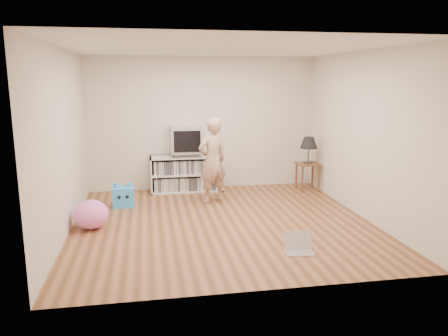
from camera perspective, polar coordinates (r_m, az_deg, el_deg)
name	(u,v)px	position (r m, az deg, el deg)	size (l,w,h in m)	color
ground	(222,222)	(6.77, -0.22, -7.11)	(4.50, 4.50, 0.00)	brown
walls	(222,139)	(6.47, -0.22, 3.86)	(4.52, 4.52, 2.60)	silver
ceiling	(222,48)	(6.43, -0.23, 15.42)	(4.50, 4.50, 0.01)	white
media_unit	(187,173)	(8.58, -4.92, -0.71)	(1.40, 0.45, 0.70)	white
dvd_deck	(186,154)	(8.49, -4.95, 1.81)	(0.45, 0.35, 0.07)	gray
crt_tv	(186,140)	(8.45, -4.99, 3.71)	(0.60, 0.53, 0.50)	#9B9B9F
side_table	(308,170)	(8.72, 10.88, -0.23)	(0.42, 0.42, 0.55)	brown
table_lamp	(309,143)	(8.63, 11.01, 3.18)	(0.34, 0.34, 0.52)	#333333
person	(212,161)	(7.66, -1.52, 0.97)	(0.55, 0.36, 1.52)	tan
laptop	(299,246)	(5.75, 9.71, -10.04)	(0.38, 0.32, 0.24)	silver
playing_cards	(306,238)	(6.22, 10.68, -8.95)	(0.07, 0.09, 0.02)	#485AC0
plush_blue	(123,196)	(7.74, -13.03, -3.65)	(0.38, 0.33, 0.42)	#34A5FF
plush_pink	(91,214)	(6.73, -16.97, -5.82)	(0.50, 0.50, 0.43)	#FF77D2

